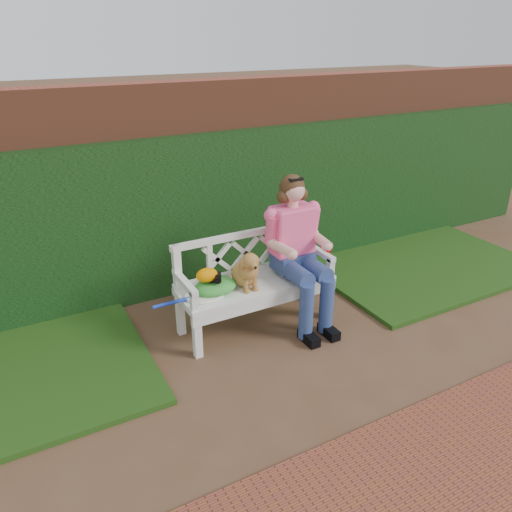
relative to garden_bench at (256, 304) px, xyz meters
name	(u,v)px	position (x,y,z in m)	size (l,w,h in m)	color
ground	(290,358)	(0.01, -0.62, -0.24)	(60.00, 60.00, 0.00)	#553320
brick_wall	(202,185)	(0.01, 1.28, 0.86)	(10.00, 0.30, 2.20)	brown
ivy_hedge	(211,212)	(0.01, 1.06, 0.61)	(10.00, 0.18, 1.70)	#235C1F
grass_right	(416,263)	(2.41, 0.28, -0.21)	(2.60, 2.00, 0.05)	#163910
brick_paving	(424,489)	(0.01, -2.22, -0.22)	(4.00, 1.20, 0.03)	brown
garden_bench	(256,304)	(0.00, 0.00, 0.00)	(1.58, 0.60, 0.48)	white
seated_woman	(294,250)	(0.41, -0.02, 0.49)	(0.62, 0.82, 1.46)	#D34F6D
dog	(246,268)	(-0.13, -0.03, 0.43)	(0.25, 0.34, 0.38)	olive
tennis_racket	(202,295)	(-0.57, -0.03, 0.26)	(0.70, 0.29, 0.03)	white
green_bag	(215,286)	(-0.43, -0.01, 0.31)	(0.39, 0.31, 0.13)	#286F1E
camera_item	(215,277)	(-0.44, -0.04, 0.41)	(0.11, 0.08, 0.07)	black
baseball_glove	(207,275)	(-0.50, -0.01, 0.44)	(0.20, 0.15, 0.13)	#D37A00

